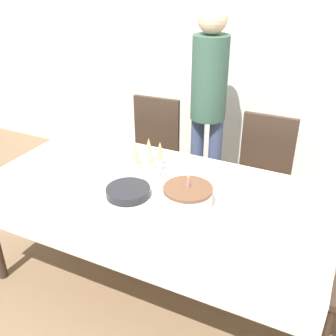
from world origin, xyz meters
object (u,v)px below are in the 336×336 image
plate_stack_dessert (145,174)px  person_standing (209,94)px  dining_chair_far_right (261,174)px  champagne_tray (149,158)px  birthday_cake (188,195)px  plate_stack_main (128,192)px  dining_chair_far_left (152,151)px

plate_stack_dessert → person_standing: size_ratio=0.11×
dining_chair_far_right → champagne_tray: size_ratio=3.22×
birthday_cake → plate_stack_dessert: 0.40m
dining_chair_far_right → birthday_cake: (-0.22, -0.90, 0.26)m
dining_chair_far_right → plate_stack_main: bearing=-120.2°
plate_stack_main → dining_chair_far_left: bearing=110.5°
dining_chair_far_right → plate_stack_dessert: bearing=-128.3°
dining_chair_far_right → plate_stack_main: size_ratio=3.67×
dining_chair_far_right → person_standing: person_standing is taller
dining_chair_far_left → plate_stack_dessert: (0.35, -0.74, 0.23)m
plate_stack_main → plate_stack_dessert: 0.24m
birthday_cake → champagne_tray: size_ratio=0.94×
champagne_tray → plate_stack_main: (0.03, -0.33, -0.06)m
dining_chair_far_right → person_standing: (-0.52, 0.19, 0.50)m
dining_chair_far_right → person_standing: bearing=159.7°
plate_stack_main → person_standing: bearing=87.7°
dining_chair_far_left → birthday_cake: dining_chair_far_left is taller
plate_stack_dessert → person_standing: person_standing is taller
dining_chair_far_left → plate_stack_main: 1.07m
plate_stack_main → plate_stack_dessert: (-0.02, 0.23, -0.00)m
champagne_tray → plate_stack_main: size_ratio=1.14×
dining_chair_far_right → person_standing: size_ratio=0.56×
person_standing → dining_chair_far_left: bearing=-154.9°
dining_chair_far_left → plate_stack_main: bearing=-69.5°
birthday_cake → person_standing: person_standing is taller
plate_stack_main → person_standing: (0.05, 1.17, 0.26)m
birthday_cake → plate_stack_dessert: bearing=155.9°
birthday_cake → plate_stack_dessert: birthday_cake is taller
dining_chair_far_left → plate_stack_main: dining_chair_far_left is taller
dining_chair_far_left → birthday_cake: size_ratio=3.42×
birthday_cake → champagne_tray: champagne_tray is taller
plate_stack_dessert → person_standing: 0.97m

